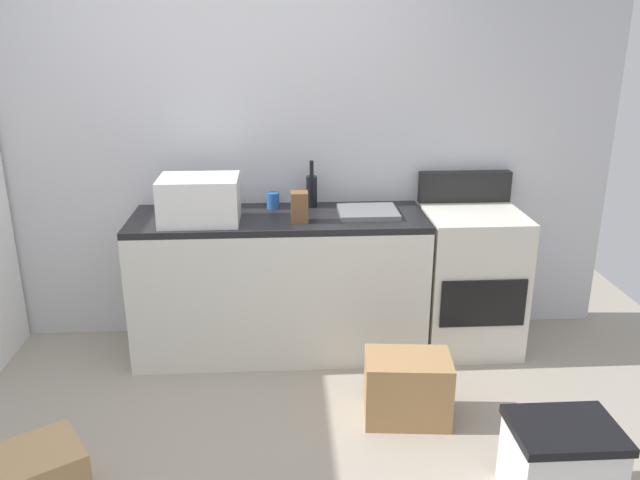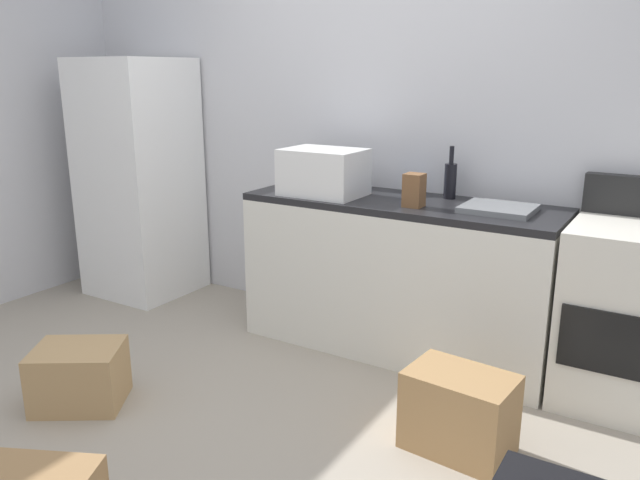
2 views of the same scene
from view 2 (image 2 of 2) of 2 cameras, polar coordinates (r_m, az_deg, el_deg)
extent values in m
plane|color=#9E9384|center=(3.08, -8.17, -16.43)|extent=(6.00, 6.00, 0.00)
cube|color=silver|center=(3.95, 5.72, 10.67)|extent=(5.00, 0.10, 2.60)
cube|color=silver|center=(3.69, 7.19, -3.55)|extent=(1.80, 0.60, 0.86)
cube|color=black|center=(3.57, 7.43, 3.31)|extent=(1.80, 0.60, 0.04)
cube|color=white|center=(4.74, -16.19, 5.39)|extent=(0.68, 0.66, 1.70)
cube|color=silver|center=(3.41, 26.35, -6.34)|extent=(0.60, 0.60, 0.90)
cube|color=black|center=(3.13, 25.72, -8.70)|extent=(0.52, 0.02, 0.30)
cube|color=white|center=(3.67, 0.33, 6.22)|extent=(0.46, 0.34, 0.27)
cube|color=slate|center=(3.38, 16.00, 2.78)|extent=(0.36, 0.32, 0.03)
cylinder|color=black|center=(3.64, 11.82, 5.28)|extent=(0.07, 0.07, 0.20)
cylinder|color=black|center=(3.62, 11.95, 7.62)|extent=(0.03, 0.03, 0.10)
cylinder|color=#2659A5|center=(3.73, 8.15, 4.90)|extent=(0.08, 0.08, 0.10)
cube|color=brown|center=(3.39, 8.59, 4.52)|extent=(0.10, 0.10, 0.18)
cube|color=#A37A4C|center=(2.87, 12.60, -15.09)|extent=(0.47, 0.34, 0.36)
cube|color=tan|center=(3.37, -21.15, -11.51)|extent=(0.53, 0.50, 0.30)
camera|label=1|loc=(1.54, -85.02, 17.28)|focal=35.94mm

